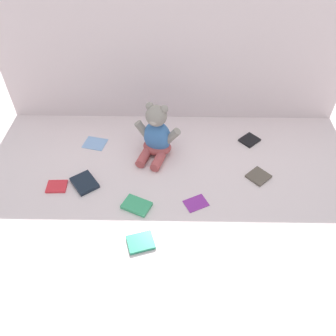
{
  "coord_description": "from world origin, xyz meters",
  "views": [
    {
      "loc": [
        -0.0,
        -1.19,
        1.2
      ],
      "look_at": [
        -0.02,
        -0.1,
        0.1
      ],
      "focal_mm": 36.48,
      "sensor_mm": 36.0,
      "label": 1
    }
  ],
  "objects_px": {
    "book_case_0": "(142,242)",
    "book_case_3": "(138,205)",
    "book_case_1": "(250,140)",
    "book_case_4": "(86,183)",
    "book_case_5": "(96,143)",
    "teddy_bear": "(157,136)",
    "book_case_6": "(197,203)",
    "book_case_2": "(259,176)",
    "book_case_7": "(58,186)"
  },
  "relations": [
    {
      "from": "book_case_0",
      "to": "book_case_3",
      "type": "bearing_deg",
      "value": -7.69
    },
    {
      "from": "book_case_1",
      "to": "book_case_4",
      "type": "xyz_separation_m",
      "value": [
        -0.83,
        -0.33,
        0.0
      ]
    },
    {
      "from": "book_case_4",
      "to": "book_case_5",
      "type": "xyz_separation_m",
      "value": [
        -0.0,
        0.29,
        -0.01
      ]
    },
    {
      "from": "book_case_5",
      "to": "book_case_1",
      "type": "bearing_deg",
      "value": -74.47
    },
    {
      "from": "teddy_bear",
      "to": "book_case_1",
      "type": "distance_m",
      "value": 0.51
    },
    {
      "from": "book_case_1",
      "to": "book_case_6",
      "type": "relative_size",
      "value": 0.96
    },
    {
      "from": "book_case_2",
      "to": "book_case_3",
      "type": "xyz_separation_m",
      "value": [
        -0.57,
        -0.19,
        0.0
      ]
    },
    {
      "from": "book_case_0",
      "to": "book_case_1",
      "type": "xyz_separation_m",
      "value": [
        0.54,
        0.65,
        -0.0
      ]
    },
    {
      "from": "book_case_1",
      "to": "book_case_5",
      "type": "bearing_deg",
      "value": 50.15
    },
    {
      "from": "book_case_4",
      "to": "book_case_6",
      "type": "height_order",
      "value": "book_case_4"
    },
    {
      "from": "book_case_6",
      "to": "book_case_5",
      "type": "bearing_deg",
      "value": -154.14
    },
    {
      "from": "book_case_4",
      "to": "book_case_5",
      "type": "distance_m",
      "value": 0.29
    },
    {
      "from": "book_case_2",
      "to": "book_case_5",
      "type": "bearing_deg",
      "value": 121.55
    },
    {
      "from": "book_case_1",
      "to": "book_case_4",
      "type": "distance_m",
      "value": 0.89
    },
    {
      "from": "book_case_3",
      "to": "book_case_5",
      "type": "bearing_deg",
      "value": -123.93
    },
    {
      "from": "book_case_1",
      "to": "book_case_2",
      "type": "xyz_separation_m",
      "value": [
        0.0,
        -0.27,
        0.0
      ]
    },
    {
      "from": "book_case_7",
      "to": "teddy_bear",
      "type": "bearing_deg",
      "value": -63.52
    },
    {
      "from": "book_case_0",
      "to": "book_case_6",
      "type": "relative_size",
      "value": 1.06
    },
    {
      "from": "book_case_2",
      "to": "book_case_3",
      "type": "bearing_deg",
      "value": 155.6
    },
    {
      "from": "book_case_6",
      "to": "book_case_7",
      "type": "distance_m",
      "value": 0.65
    },
    {
      "from": "book_case_5",
      "to": "book_case_7",
      "type": "relative_size",
      "value": 1.24
    },
    {
      "from": "book_case_5",
      "to": "book_case_4",
      "type": "bearing_deg",
      "value": -166.87
    },
    {
      "from": "book_case_6",
      "to": "book_case_1",
      "type": "bearing_deg",
      "value": 118.43
    },
    {
      "from": "book_case_0",
      "to": "book_case_2",
      "type": "bearing_deg",
      "value": -72.13
    },
    {
      "from": "book_case_7",
      "to": "book_case_1",
      "type": "bearing_deg",
      "value": -72.27
    },
    {
      "from": "book_case_0",
      "to": "book_case_6",
      "type": "height_order",
      "value": "book_case_0"
    },
    {
      "from": "teddy_bear",
      "to": "book_case_0",
      "type": "xyz_separation_m",
      "value": [
        -0.04,
        -0.55,
        -0.1
      ]
    },
    {
      "from": "teddy_bear",
      "to": "book_case_2",
      "type": "relative_size",
      "value": 2.99
    },
    {
      "from": "teddy_bear",
      "to": "book_case_1",
      "type": "height_order",
      "value": "teddy_bear"
    },
    {
      "from": "teddy_bear",
      "to": "book_case_4",
      "type": "xyz_separation_m",
      "value": [
        -0.33,
        -0.23,
        -0.1
      ]
    },
    {
      "from": "book_case_0",
      "to": "book_case_2",
      "type": "xyz_separation_m",
      "value": [
        0.54,
        0.38,
        -0.0
      ]
    },
    {
      "from": "book_case_2",
      "to": "book_case_4",
      "type": "xyz_separation_m",
      "value": [
        -0.83,
        -0.06,
        0.0
      ]
    },
    {
      "from": "book_case_1",
      "to": "book_case_4",
      "type": "bearing_deg",
      "value": 69.27
    },
    {
      "from": "book_case_3",
      "to": "book_case_5",
      "type": "xyz_separation_m",
      "value": [
        -0.26,
        0.42,
        -0.0
      ]
    },
    {
      "from": "teddy_bear",
      "to": "book_case_6",
      "type": "relative_size",
      "value": 2.88
    },
    {
      "from": "book_case_2",
      "to": "book_case_6",
      "type": "bearing_deg",
      "value": 165.89
    },
    {
      "from": "book_case_2",
      "to": "teddy_bear",
      "type": "bearing_deg",
      "value": 117.95
    },
    {
      "from": "teddy_bear",
      "to": "book_case_3",
      "type": "xyz_separation_m",
      "value": [
        -0.08,
        -0.36,
        -0.1
      ]
    },
    {
      "from": "book_case_7",
      "to": "book_case_3",
      "type": "bearing_deg",
      "value": -108.36
    },
    {
      "from": "book_case_1",
      "to": "book_case_3",
      "type": "distance_m",
      "value": 0.73
    },
    {
      "from": "teddy_bear",
      "to": "book_case_5",
      "type": "height_order",
      "value": "teddy_bear"
    },
    {
      "from": "book_case_5",
      "to": "book_case_7",
      "type": "xyz_separation_m",
      "value": [
        -0.13,
        -0.31,
        0.0
      ]
    },
    {
      "from": "book_case_6",
      "to": "book_case_7",
      "type": "bearing_deg",
      "value": -124.33
    },
    {
      "from": "book_case_3",
      "to": "book_case_7",
      "type": "distance_m",
      "value": 0.4
    },
    {
      "from": "book_case_5",
      "to": "teddy_bear",
      "type": "bearing_deg",
      "value": -87.07
    },
    {
      "from": "teddy_bear",
      "to": "book_case_7",
      "type": "bearing_deg",
      "value": -132.87
    },
    {
      "from": "book_case_1",
      "to": "book_case_7",
      "type": "bearing_deg",
      "value": 67.75
    },
    {
      "from": "book_case_3",
      "to": "book_case_1",
      "type": "bearing_deg",
      "value": 153.59
    },
    {
      "from": "teddy_bear",
      "to": "book_case_7",
      "type": "relative_size",
      "value": 3.12
    },
    {
      "from": "book_case_0",
      "to": "book_case_5",
      "type": "bearing_deg",
      "value": 8.1
    }
  ]
}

